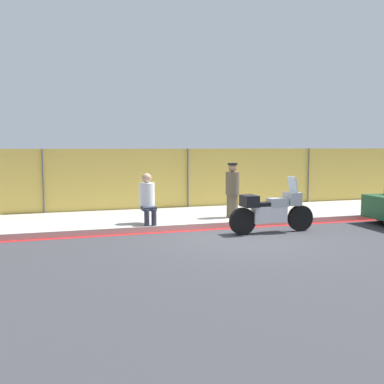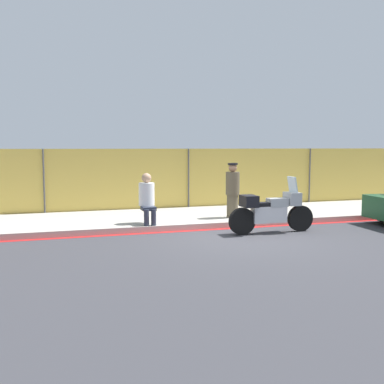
# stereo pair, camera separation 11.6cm
# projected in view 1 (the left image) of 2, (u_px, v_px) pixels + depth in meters

# --- Properties ---
(ground_plane) EXTENTS (120.00, 120.00, 0.00)m
(ground_plane) POSITION_uv_depth(u_px,v_px,m) (243.00, 238.00, 11.19)
(ground_plane) COLOR #38383D
(sidewalk) EXTENTS (35.49, 3.40, 0.16)m
(sidewalk) POSITION_uv_depth(u_px,v_px,m) (204.00, 216.00, 14.07)
(sidewalk) COLOR #ADA89E
(sidewalk) RESTS_ON ground_plane
(curb_paint_stripe) EXTENTS (35.49, 0.18, 0.01)m
(curb_paint_stripe) POSITION_uv_depth(u_px,v_px,m) (225.00, 229.00, 12.38)
(curb_paint_stripe) COLOR red
(curb_paint_stripe) RESTS_ON ground_plane
(storefront_fence) EXTENTS (33.72, 0.17, 2.19)m
(storefront_fence) POSITION_uv_depth(u_px,v_px,m) (187.00, 180.00, 15.66)
(storefront_fence) COLOR gold
(storefront_fence) RESTS_ON ground_plane
(motorcycle) EXTENTS (2.38, 0.50, 1.48)m
(motorcycle) POSITION_uv_depth(u_px,v_px,m) (271.00, 211.00, 11.75)
(motorcycle) COLOR black
(motorcycle) RESTS_ON ground_plane
(officer_standing) EXTENTS (0.41, 0.41, 1.62)m
(officer_standing) POSITION_uv_depth(u_px,v_px,m) (232.00, 190.00, 13.31)
(officer_standing) COLOR brown
(officer_standing) RESTS_ON sidewalk
(person_seated_on_curb) EXTENTS (0.43, 0.72, 1.38)m
(person_seated_on_curb) POSITION_uv_depth(u_px,v_px,m) (147.00, 196.00, 12.23)
(person_seated_on_curb) COLOR #2D3342
(person_seated_on_curb) RESTS_ON sidewalk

